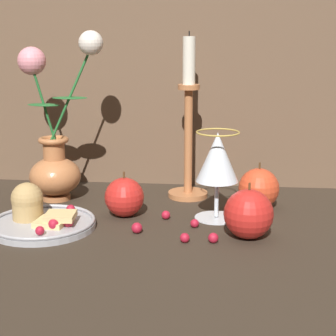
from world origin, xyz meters
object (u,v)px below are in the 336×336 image
plate_with_pastries (39,216)px  candlestick (188,132)px  apple_beside_vase (124,197)px  apple_near_glass (249,214)px  vase (55,148)px  wine_glass (217,161)px  apple_at_table_edge (259,188)px

plate_with_pastries → candlestick: 0.35m
apple_beside_vase → apple_near_glass: apple_near_glass is taller
vase → apple_beside_vase: (0.16, -0.09, -0.07)m
plate_with_pastries → wine_glass: bearing=14.4°
plate_with_pastries → apple_beside_vase: size_ratio=2.17×
apple_near_glass → apple_at_table_edge: size_ratio=1.05×
vase → apple_near_glass: 0.43m
wine_glass → apple_at_table_edge: bearing=41.3°
wine_glass → apple_beside_vase: (-0.17, -0.00, -0.07)m
vase → apple_at_table_edge: vase is taller
candlestick → apple_near_glass: bearing=-63.2°
plate_with_pastries → apple_at_table_edge: bearing=21.1°
wine_glass → apple_at_table_edge: size_ratio=1.78×
apple_near_glass → apple_at_table_edge: apple_near_glass is taller
plate_with_pastries → apple_near_glass: apple_near_glass is taller
plate_with_pastries → apple_beside_vase: (0.14, 0.08, 0.02)m
plate_with_pastries → apple_at_table_edge: 0.42m
plate_with_pastries → wine_glass: wine_glass is taller
vase → apple_at_table_edge: size_ratio=3.71×
plate_with_pastries → apple_near_glass: 0.37m
plate_with_pastries → candlestick: bearing=40.8°
wine_glass → candlestick: candlestick is taller
candlestick → wine_glass: bearing=-65.4°
vase → apple_at_table_edge: 0.42m
plate_with_pastries → apple_near_glass: size_ratio=1.94×
vase → candlestick: (0.27, 0.05, 0.03)m
vase → apple_at_table_edge: (0.41, -0.02, -0.07)m
apple_at_table_edge → apple_beside_vase: bearing=-163.3°
wine_glass → apple_near_glass: bearing=-60.3°
plate_with_pastries → wine_glass: size_ratio=1.14×
vase → apple_near_glass: (0.38, -0.18, -0.07)m
plate_with_pastries → apple_at_table_edge: size_ratio=2.03×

